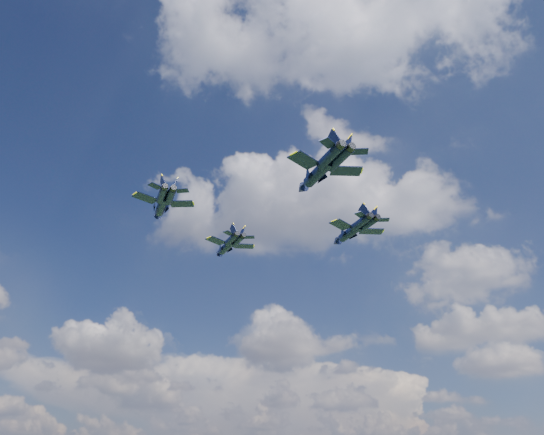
{
  "coord_description": "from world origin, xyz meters",
  "views": [
    {
      "loc": [
        21.48,
        -90.11,
        8.71
      ],
      "look_at": [
        0.28,
        -0.98,
        54.82
      ],
      "focal_mm": 35.0,
      "sensor_mm": 36.0,
      "label": 1
    }
  ],
  "objects_px": {
    "jet_left": "(162,206)",
    "jet_slot": "(317,173)",
    "jet_lead": "(226,247)",
    "jet_right": "(349,233)"
  },
  "relations": [
    {
      "from": "jet_lead",
      "to": "jet_right",
      "type": "xyz_separation_m",
      "value": [
        28.02,
        -1.37,
        -0.05
      ]
    },
    {
      "from": "jet_lead",
      "to": "jet_slot",
      "type": "relative_size",
      "value": 0.84
    },
    {
      "from": "jet_right",
      "to": "jet_left",
      "type": "bearing_deg",
      "value": 179.61
    },
    {
      "from": "jet_lead",
      "to": "jet_right",
      "type": "relative_size",
      "value": 0.88
    },
    {
      "from": "jet_left",
      "to": "jet_slot",
      "type": "height_order",
      "value": "jet_slot"
    },
    {
      "from": "jet_lead",
      "to": "jet_left",
      "type": "distance_m",
      "value": 26.81
    },
    {
      "from": "jet_slot",
      "to": "jet_left",
      "type": "bearing_deg",
      "value": 136.94
    },
    {
      "from": "jet_lead",
      "to": "jet_left",
      "type": "xyz_separation_m",
      "value": [
        -3.76,
        -26.41,
        -2.68
      ]
    },
    {
      "from": "jet_lead",
      "to": "jet_left",
      "type": "height_order",
      "value": "jet_lead"
    },
    {
      "from": "jet_lead",
      "to": "jet_right",
      "type": "height_order",
      "value": "jet_right"
    }
  ]
}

